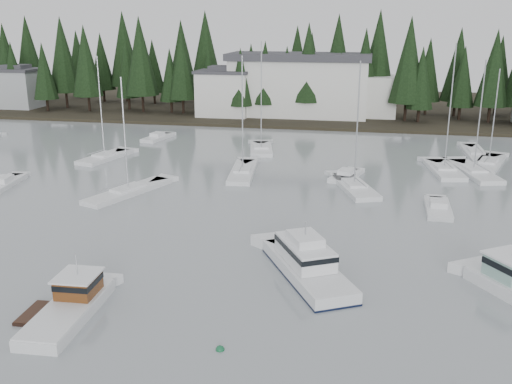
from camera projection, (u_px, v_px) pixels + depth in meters
far_shore_land at (332, 107)px, 116.26m from camera, size 240.00×54.00×1.00m
conifer_treeline at (328, 115)px, 105.93m from camera, size 200.00×22.00×20.00m
house_west at (224, 92)px, 101.39m from camera, size 9.54×7.42×8.75m
house_far_west at (18, 87)px, 111.22m from camera, size 8.48×7.42×8.25m
harbor_inn at (311, 86)px, 101.39m from camera, size 29.50×11.50×10.90m
lobster_boat_brown at (70, 307)px, 33.76m from camera, size 4.32×8.06×3.92m
cabin_cruiser_center at (306, 266)px, 39.01m from camera, size 7.62×10.42×4.36m
sailboat_0 at (354, 188)px, 59.29m from camera, size 5.75×9.80×13.59m
sailboat_1 at (444, 171)px, 65.92m from camera, size 4.18×9.23×15.01m
sailboat_3 at (261, 150)px, 76.68m from camera, size 4.49×8.60×14.87m
sailboat_4 at (475, 155)px, 74.02m from camera, size 2.74×10.45×12.24m
sailboat_5 at (243, 173)px, 65.10m from camera, size 3.74×10.53×13.74m
sailboat_6 at (105, 158)px, 72.09m from camera, size 4.43×8.63×13.30m
sailboat_8 at (129, 193)px, 57.60m from camera, size 5.98×10.79×12.20m
sailboat_12 at (473, 173)px, 65.27m from camera, size 5.24×10.67×13.30m
sailboat_13 at (488, 165)px, 68.90m from camera, size 5.78×10.42×12.05m
runabout_0 at (3, 185)px, 60.24m from camera, size 3.14×7.21×1.42m
runabout_1 at (438, 210)px, 52.32m from camera, size 2.36×6.22×1.42m
runabout_3 at (158, 138)px, 84.19m from camera, size 3.31×6.46×1.42m
runabout_4 at (346, 177)px, 63.27m from camera, size 3.81×6.13×1.42m
mooring_buoy_green at (220, 350)px, 30.20m from camera, size 0.48×0.48×0.48m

